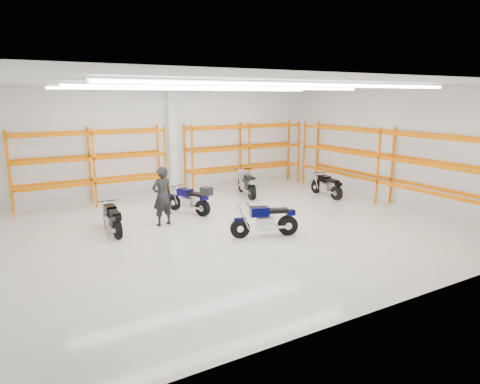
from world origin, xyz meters
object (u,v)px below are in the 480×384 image
structural_column (172,142)px  motorcycle_back_c (247,184)px  motorcycle_back_a (112,220)px  motorcycle_back_b (192,200)px  standing_man (162,196)px  motorcycle_back_d (327,186)px  motorcycle_main (267,221)px

structural_column → motorcycle_back_c: bearing=-38.3°
motorcycle_back_a → structural_column: 5.89m
motorcycle_back_c → structural_column: bearing=141.7°
motorcycle_back_b → motorcycle_back_c: motorcycle_back_c is taller
motorcycle_back_a → standing_man: bearing=1.1°
motorcycle_back_c → motorcycle_back_a: bearing=-160.1°
motorcycle_back_c → motorcycle_back_d: size_ratio=1.11×
motorcycle_main → standing_man: 3.58m
motorcycle_back_d → motorcycle_back_c: bearing=147.2°
motorcycle_back_b → motorcycle_back_d: size_ratio=1.01×
motorcycle_back_b → motorcycle_back_a: bearing=-164.6°
motorcycle_main → motorcycle_back_c: bearing=65.3°
motorcycle_back_b → motorcycle_back_c: size_ratio=0.91×
standing_man → motorcycle_main: bearing=120.3°
motorcycle_back_a → motorcycle_back_c: motorcycle_back_c is taller
motorcycle_back_a → standing_man: (1.64, 0.03, 0.53)m
motorcycle_main → motorcycle_back_b: (-0.92, 3.50, 0.03)m
motorcycle_back_b → structural_column: bearing=79.2°
motorcycle_back_a → motorcycle_back_b: motorcycle_back_b is taller
motorcycle_back_a → motorcycle_back_d: motorcycle_back_d is taller
motorcycle_main → motorcycle_back_b: size_ratio=1.01×
structural_column → standing_man: bearing=-115.7°
motorcycle_main → motorcycle_back_b: motorcycle_back_b is taller
motorcycle_main → motorcycle_back_b: 3.61m
motorcycle_back_a → motorcycle_back_c: 6.59m
motorcycle_back_c → structural_column: size_ratio=0.49×
motorcycle_back_c → motorcycle_back_b: bearing=-156.0°
motorcycle_back_b → standing_man: bearing=-149.9°
motorcycle_back_c → structural_column: 3.66m
motorcycle_main → motorcycle_back_c: 5.40m
motorcycle_back_c → standing_man: size_ratio=1.13×
motorcycle_main → motorcycle_back_d: size_ratio=1.02×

